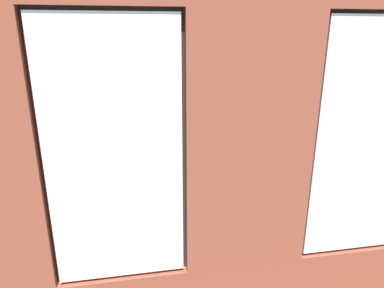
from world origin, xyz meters
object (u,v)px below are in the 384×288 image
at_px(potted_plant_by_left_couch, 291,148).
at_px(cup_ceramic, 158,165).
at_px(remote_black, 185,165).
at_px(candle_jar, 169,159).
at_px(remote_silver, 196,159).
at_px(papasan_chair, 149,136).
at_px(potted_plant_beside_window_right, 71,233).
at_px(potted_plant_corner_near_left, 290,117).
at_px(potted_plant_between_couches, 322,210).
at_px(potted_plant_foreground_right, 47,130).
at_px(coffee_table, 179,166).
at_px(table_plant_small, 179,157).
at_px(couch_left, 353,178).
at_px(couch_by_window, 199,251).
at_px(potted_plant_near_tv, 14,204).

bearing_deg(potted_plant_by_left_couch, cup_ceramic, 12.96).
distance_m(cup_ceramic, remote_black, 0.46).
xyz_separation_m(candle_jar, remote_silver, (-0.49, -0.04, -0.05)).
bearing_deg(papasan_chair, potted_plant_by_left_couch, 155.23).
xyz_separation_m(potted_plant_beside_window_right, potted_plant_corner_near_left, (-4.32, -4.30, -0.05)).
distance_m(potted_plant_corner_near_left, potted_plant_between_couches, 4.42).
relative_size(potted_plant_foreground_right, potted_plant_corner_near_left, 1.08).
height_order(coffee_table, table_plant_small, table_plant_small).
bearing_deg(couch_left, couch_by_window, -60.07).
relative_size(couch_by_window, papasan_chair, 1.99).
distance_m(couch_left, potted_plant_foreground_right, 5.90).
height_order(couch_by_window, papasan_chair, couch_by_window).
relative_size(potted_plant_near_tv, potted_plant_between_couches, 0.74).
xyz_separation_m(potted_plant_near_tv, potted_plant_between_couches, (-3.60, 0.92, 0.06)).
height_order(couch_left, cup_ceramic, couch_left).
xyz_separation_m(remote_silver, potted_plant_near_tv, (2.59, 1.55, 0.15)).
xyz_separation_m(coffee_table, potted_plant_foreground_right, (2.50, -1.73, 0.31)).
xyz_separation_m(couch_by_window, candle_jar, (0.02, -2.50, 0.17)).
bearing_deg(coffee_table, potted_plant_near_tv, 31.92).
distance_m(table_plant_small, potted_plant_near_tv, 2.66).
bearing_deg(cup_ceramic, potted_plant_beside_window_right, 66.25).
relative_size(remote_black, potted_plant_beside_window_right, 0.14).
bearing_deg(candle_jar, remote_silver, -175.09).
distance_m(couch_left, candle_jar, 3.09).
relative_size(remote_silver, potted_plant_corner_near_left, 0.15).
distance_m(papasan_chair, potted_plant_beside_window_right, 4.40).
height_order(potted_plant_foreground_right, potted_plant_near_tv, potted_plant_foreground_right).
bearing_deg(table_plant_small, potted_plant_beside_window_right, 60.56).
bearing_deg(couch_by_window, papasan_chair, -86.02).
bearing_deg(coffee_table, couch_left, 161.52).
bearing_deg(potted_plant_near_tv, potted_plant_between_couches, 165.69).
relative_size(papasan_chair, potted_plant_between_couches, 0.88).
height_order(cup_ceramic, potted_plant_by_left_couch, potted_plant_by_left_couch).
relative_size(papasan_chair, potted_plant_by_left_couch, 1.67).
bearing_deg(cup_ceramic, potted_plant_by_left_couch, -167.04).
height_order(potted_plant_near_tv, potted_plant_between_couches, potted_plant_between_couches).
xyz_separation_m(candle_jar, potted_plant_by_left_couch, (-2.51, -0.40, -0.08)).
height_order(papasan_chair, potted_plant_between_couches, potted_plant_between_couches).
xyz_separation_m(table_plant_small, potted_plant_corner_near_left, (-2.92, -1.80, 0.16)).
xyz_separation_m(potted_plant_by_left_couch, potted_plant_beside_window_right, (3.76, 2.99, 0.35)).
distance_m(couch_by_window, potted_plant_near_tv, 2.36).
bearing_deg(cup_ceramic, couch_left, 165.70).
height_order(table_plant_small, potted_plant_near_tv, potted_plant_near_tv).
relative_size(couch_by_window, coffee_table, 1.69).
bearing_deg(potted_plant_beside_window_right, potted_plant_corner_near_left, -135.18).
distance_m(candle_jar, papasan_chair, 1.70).
height_order(coffee_table, papasan_chair, papasan_chair).
xyz_separation_m(remote_silver, papasan_chair, (0.75, -1.63, -0.01)).
height_order(cup_ceramic, potted_plant_beside_window_right, potted_plant_beside_window_right).
distance_m(cup_ceramic, potted_plant_near_tv, 2.29).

